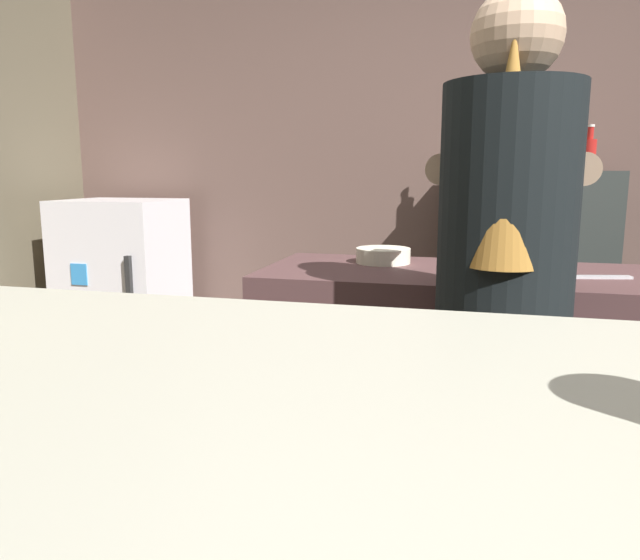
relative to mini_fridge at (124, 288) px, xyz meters
name	(u,v)px	position (x,y,z in m)	size (l,w,h in m)	color
wall_back	(478,149)	(2.03, 0.45, 0.82)	(5.20, 0.10, 2.70)	brown
prep_counter	(577,409)	(2.38, -1.11, -0.08)	(2.10, 0.60, 0.89)	#4E3333
back_shelf	(522,288)	(2.29, 0.17, 0.08)	(0.87, 0.36, 1.22)	#353C39
mini_fridge	(124,288)	(0.00, 0.00, 0.00)	(0.64, 0.58, 1.06)	white
bartender	(504,277)	(2.10, -1.57, 0.42)	(0.45, 0.53, 1.65)	#31313D
mixing_bowl	(383,255)	(1.71, -1.00, 0.39)	(0.20, 0.20, 0.05)	beige
chefs_knife	(592,277)	(2.39, -1.16, 0.37)	(0.24, 0.03, 0.01)	silver
bottle_vinegar	(473,153)	(2.01, 0.14, 0.79)	(0.05, 0.05, 0.24)	#C9C485
bottle_olive_oil	(589,153)	(2.58, 0.21, 0.78)	(0.07, 0.07, 0.23)	red
bottle_soy	(510,152)	(2.19, 0.19, 0.79)	(0.07, 0.07, 0.26)	red
bottle_hot_sauce	(458,152)	(1.93, 0.17, 0.79)	(0.06, 0.06, 0.25)	red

